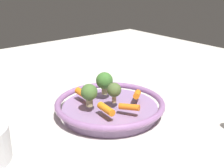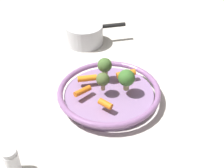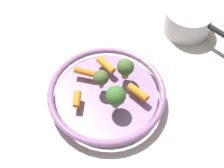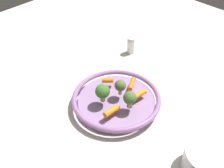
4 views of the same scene
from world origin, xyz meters
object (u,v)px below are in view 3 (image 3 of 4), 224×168
(baby_carrot_back, at_px, (106,65))
(broccoli_floret_mid, at_px, (125,68))
(baby_carrot_left, at_px, (77,99))
(broccoli_floret_large, at_px, (101,78))
(broccoli_floret_edge, at_px, (116,96))
(baby_carrot_center, at_px, (84,73))
(baby_carrot_near_rim, at_px, (138,92))
(serving_bowl, at_px, (107,95))
(saucepan, at_px, (188,21))

(baby_carrot_back, relative_size, broccoli_floret_mid, 0.95)
(baby_carrot_left, height_order, broccoli_floret_large, broccoli_floret_large)
(baby_carrot_left, height_order, broccoli_floret_edge, broccoli_floret_edge)
(broccoli_floret_mid, bearing_deg, baby_carrot_center, 38.85)
(baby_carrot_back, distance_m, broccoli_floret_large, 0.07)
(baby_carrot_left, relative_size, baby_carrot_near_rim, 0.67)
(serving_bowl, height_order, baby_carrot_back, baby_carrot_back)
(broccoli_floret_mid, relative_size, saucepan, 0.26)
(baby_carrot_left, distance_m, broccoli_floret_large, 0.08)
(broccoli_floret_edge, bearing_deg, broccoli_floret_mid, -63.67)
(baby_carrot_near_rim, height_order, baby_carrot_center, baby_carrot_near_rim)
(serving_bowl, height_order, baby_carrot_left, baby_carrot_left)
(baby_carrot_left, bearing_deg, saucepan, -95.18)
(serving_bowl, height_order, broccoli_floret_mid, broccoli_floret_mid)
(broccoli_floret_large, xyz_separation_m, saucepan, (-0.03, -0.37, -0.04))
(broccoli_floret_mid, relative_size, broccoli_floret_large, 1.08)
(baby_carrot_back, height_order, saucepan, saucepan)
(broccoli_floret_large, bearing_deg, serving_bowl, -175.48)
(baby_carrot_back, distance_m, broccoli_floret_mid, 0.07)
(serving_bowl, xyz_separation_m, baby_carrot_near_rim, (-0.07, -0.04, 0.03))
(broccoli_floret_mid, xyz_separation_m, saucepan, (-0.00, -0.30, -0.04))
(baby_carrot_left, height_order, baby_carrot_near_rim, same)
(baby_carrot_left, height_order, broccoli_floret_mid, broccoli_floret_mid)
(broccoli_floret_edge, relative_size, saucepan, 0.28)
(broccoli_floret_large, bearing_deg, baby_carrot_left, 79.33)
(serving_bowl, xyz_separation_m, baby_carrot_back, (0.05, -0.06, 0.03))
(baby_carrot_back, bearing_deg, baby_carrot_left, 99.28)
(baby_carrot_left, bearing_deg, baby_carrot_center, -55.85)
(baby_carrot_center, distance_m, saucepan, 0.38)
(baby_carrot_left, bearing_deg, baby_carrot_near_rim, -130.36)
(serving_bowl, xyz_separation_m, broccoli_floret_large, (0.02, 0.00, 0.06))
(baby_carrot_left, distance_m, baby_carrot_back, 0.13)
(serving_bowl, distance_m, baby_carrot_left, 0.09)
(broccoli_floret_large, bearing_deg, broccoli_floret_edge, 165.71)
(baby_carrot_near_rim, height_order, baby_carrot_back, baby_carrot_near_rim)
(broccoli_floret_mid, bearing_deg, broccoli_floret_edge, 116.33)
(baby_carrot_left, distance_m, broccoli_floret_mid, 0.15)
(baby_carrot_near_rim, xyz_separation_m, baby_carrot_center, (0.15, 0.05, -0.00))
(serving_bowl, distance_m, baby_carrot_near_rim, 0.09)
(baby_carrot_near_rim, bearing_deg, serving_bowl, 32.90)
(broccoli_floret_large, bearing_deg, saucepan, -94.08)
(serving_bowl, xyz_separation_m, baby_carrot_center, (0.08, 0.00, 0.03))
(baby_carrot_center, relative_size, broccoli_floret_edge, 0.83)
(baby_carrot_near_rim, distance_m, broccoli_floret_large, 0.10)
(serving_bowl, distance_m, broccoli_floret_edge, 0.08)
(baby_carrot_left, bearing_deg, broccoli_floret_edge, -144.99)
(baby_carrot_left, bearing_deg, broccoli_floret_mid, -105.18)
(baby_carrot_near_rim, relative_size, broccoli_floret_mid, 0.97)
(baby_carrot_center, height_order, broccoli_floret_large, broccoli_floret_large)
(baby_carrot_near_rim, xyz_separation_m, broccoli_floret_large, (0.09, 0.05, 0.03))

